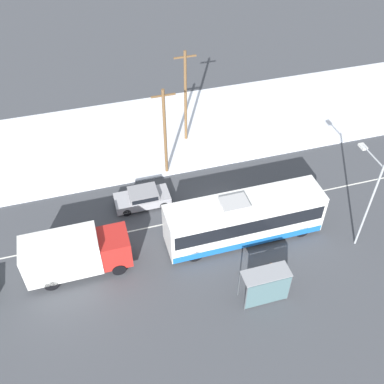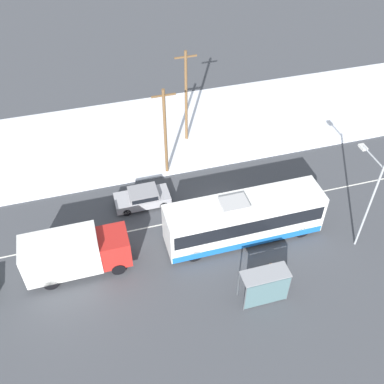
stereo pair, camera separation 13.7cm
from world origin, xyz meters
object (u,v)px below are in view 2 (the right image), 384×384
object	(u,v)px
city_bus	(244,219)
box_truck	(74,253)
sedan_car	(143,197)
utility_pole_roadside	(165,132)
utility_pole_snowlot	(186,96)
streetlamp	(368,192)
pedestrian_at_stop	(270,270)
bus_shelter	(266,285)

from	to	relation	value
city_bus	box_truck	bearing A→B (deg)	179.07
sedan_car	utility_pole_roadside	distance (m)	5.24
utility_pole_snowlot	utility_pole_roadside	bearing A→B (deg)	-125.08
box_truck	streetlamp	xyz separation A→B (m)	(18.59, -2.48, 2.73)
box_truck	pedestrian_at_stop	size ratio (longest dim) A/B	3.79
city_bus	utility_pole_snowlot	distance (m)	12.31
streetlamp	utility_pole_roadside	xyz separation A→B (m)	(-10.69, 10.48, -0.46)
box_truck	bus_shelter	world-z (taller)	box_truck
city_bus	utility_pole_snowlot	size ratio (longest dim) A/B	1.29
streetlamp	utility_pole_roadside	world-z (taller)	utility_pole_roadside
sedan_car	utility_pole_snowlot	size ratio (longest dim) A/B	0.49
utility_pole_roadside	streetlamp	bearing A→B (deg)	-44.43
pedestrian_at_stop	box_truck	bearing A→B (deg)	160.04
city_bus	utility_pole_roadside	world-z (taller)	utility_pole_roadside
utility_pole_roadside	sedan_car	bearing A→B (deg)	-129.45
utility_pole_snowlot	box_truck	bearing A→B (deg)	-131.84
sedan_car	pedestrian_at_stop	bearing A→B (deg)	125.00
streetlamp	utility_pole_snowlot	xyz separation A→B (m)	(-8.01, 14.29, -0.09)
sedan_car	utility_pole_roadside	world-z (taller)	utility_pole_roadside
pedestrian_at_stop	streetlamp	bearing A→B (deg)	14.00
pedestrian_at_stop	utility_pole_snowlot	distance (m)	16.40
city_bus	bus_shelter	xyz separation A→B (m)	(-0.59, -5.34, -0.06)
pedestrian_at_stop	utility_pole_roadside	size ratio (longest dim) A/B	0.23
pedestrian_at_stop	bus_shelter	world-z (taller)	bus_shelter
utility_pole_snowlot	bus_shelter	bearing A→B (deg)	-89.49
utility_pole_roadside	box_truck	bearing A→B (deg)	-134.64
streetlamp	utility_pole_snowlot	distance (m)	16.39
streetlamp	utility_pole_roadside	distance (m)	14.98
city_bus	sedan_car	size ratio (longest dim) A/B	2.65
city_bus	utility_pole_snowlot	world-z (taller)	utility_pole_snowlot
city_bus	streetlamp	distance (m)	8.08
city_bus	bus_shelter	distance (m)	5.37
pedestrian_at_stop	utility_pole_snowlot	size ratio (longest dim) A/B	0.21
city_bus	sedan_car	xyz separation A→B (m)	(-6.04, 5.00, -0.99)
streetlamp	city_bus	bearing A→B (deg)	162.48
city_bus	utility_pole_roadside	distance (m)	9.15
sedan_car	bus_shelter	distance (m)	11.73
sedan_car	utility_pole_roadside	bearing A→B (deg)	-129.45
city_bus	bus_shelter	size ratio (longest dim) A/B	3.73
pedestrian_at_stop	bus_shelter	bearing A→B (deg)	-123.90
pedestrian_at_stop	bus_shelter	xyz separation A→B (m)	(-0.88, -1.30, 0.61)
bus_shelter	utility_pole_roadside	xyz separation A→B (m)	(-2.83, 13.52, 2.31)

